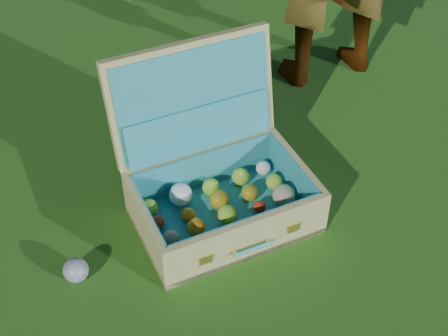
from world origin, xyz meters
The scene contains 3 objects.
ground centered at (0.00, 0.00, 0.00)m, with size 60.00×60.00×0.00m, color #215114.
stray_ball centered at (-0.42, -0.11, 0.04)m, with size 0.07×0.07×0.07m, color teal.
suitcase centered at (-0.03, 0.17, 0.14)m, with size 0.66×0.63×0.50m.
Camera 1 is at (-0.01, -1.21, 1.43)m, focal length 50.00 mm.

